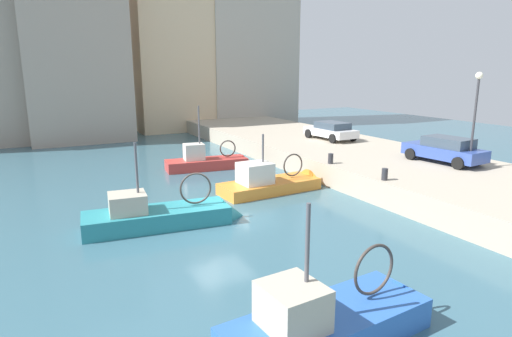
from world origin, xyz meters
name	(u,v)px	position (x,y,z in m)	size (l,w,h in m)	color
water_surface	(220,217)	(0.00, 0.00, 0.00)	(80.00, 80.00, 0.00)	#386070
quay_wall	(414,174)	(11.50, 0.00, 0.60)	(9.00, 56.00, 1.20)	#ADA08C
fishing_boat_orange	(275,187)	(4.19, 2.45, 0.17)	(6.10, 2.26, 3.90)	orange
fishing_boat_teal	(166,223)	(-2.32, 0.12, 0.12)	(6.63, 2.53, 4.27)	teal
fishing_boat_blue	(336,332)	(-0.93, -9.07, 0.14)	(5.98, 2.15, 4.29)	#2D60B7
fishing_boat_red	(212,166)	(3.21, 8.77, 0.13)	(5.98, 2.38, 4.72)	#BC3833
parked_car_blue	(445,150)	(12.93, -0.69, 1.92)	(2.19, 4.38, 1.41)	#334C9E
parked_car_white	(331,130)	(12.38, 8.53, 1.86)	(2.19, 4.12, 1.27)	silver
mooring_bollard_mid	(385,174)	(7.35, -2.00, 1.48)	(0.28, 0.28, 0.55)	#2D2D33
mooring_bollard_north	(331,159)	(7.35, 2.00, 1.48)	(0.28, 0.28, 0.55)	#2D2D33
quay_streetlamp	(476,104)	(13.00, -2.18, 4.45)	(0.36, 0.36, 4.83)	#38383D
waterfront_building_west_mid	(172,61)	(6.73, 27.59, 6.91)	(8.03, 6.35, 13.79)	beige
waterfront_building_east_mid	(73,42)	(-2.65, 25.20, 8.43)	(8.57, 7.70, 16.82)	#A39384
waterfront_building_east	(244,28)	(15.17, 28.07, 10.52)	(10.20, 7.60, 21.00)	#B2A899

